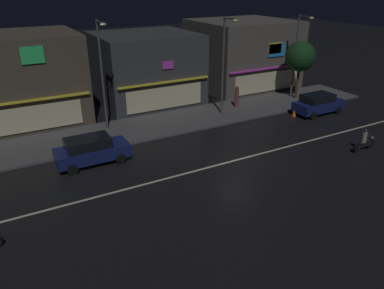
% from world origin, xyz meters
% --- Properties ---
extents(ground_plane, '(140.00, 140.00, 0.00)m').
position_xyz_m(ground_plane, '(0.00, 0.00, 0.00)').
color(ground_plane, black).
extents(lane_divider_stripe, '(33.76, 0.16, 0.01)m').
position_xyz_m(lane_divider_stripe, '(0.00, 0.00, 0.01)').
color(lane_divider_stripe, beige).
rests_on(lane_divider_stripe, ground).
extents(sidewalk_far, '(35.54, 4.82, 0.14)m').
position_xyz_m(sidewalk_far, '(0.00, 7.68, 0.07)').
color(sidewalk_far, '#4C4C4F').
rests_on(sidewalk_far, ground).
extents(storefront_left_block, '(8.34, 7.88, 5.97)m').
position_xyz_m(storefront_left_block, '(0.00, 13.95, 2.98)').
color(storefront_left_block, '#383A3F').
rests_on(storefront_left_block, ground).
extents(storefront_center_block, '(9.25, 8.67, 6.51)m').
position_xyz_m(storefront_center_block, '(10.66, 14.35, 3.25)').
color(storefront_center_block, '#56514C').
rests_on(storefront_center_block, ground).
extents(storefront_right_block, '(9.65, 7.52, 6.62)m').
position_xyz_m(storefront_right_block, '(-10.66, 13.77, 3.30)').
color(storefront_right_block, '#4C443A').
rests_on(storefront_right_block, ground).
extents(streetlamp_west, '(0.44, 1.64, 7.63)m').
position_xyz_m(streetlamp_west, '(-5.38, 8.43, 4.60)').
color(streetlamp_west, '#47494C').
rests_on(streetlamp_west, sidewalk_far).
extents(streetlamp_mid, '(0.44, 1.64, 7.53)m').
position_xyz_m(streetlamp_mid, '(3.79, 7.21, 4.55)').
color(streetlamp_mid, '#47494C').
rests_on(streetlamp_mid, sidewalk_far).
extents(streetlamp_east, '(0.44, 1.64, 7.26)m').
position_xyz_m(streetlamp_east, '(12.10, 8.09, 4.41)').
color(streetlamp_east, '#47494C').
rests_on(streetlamp_east, sidewalk_far).
extents(pedestrian_on_sidewalk, '(0.34, 0.34, 1.91)m').
position_xyz_m(pedestrian_on_sidewalk, '(5.84, 8.22, 1.03)').
color(pedestrian_on_sidewalk, brown).
rests_on(pedestrian_on_sidewalk, sidewalk_far).
extents(street_tree, '(2.65, 2.65, 5.13)m').
position_xyz_m(street_tree, '(12.14, 7.70, 3.93)').
color(street_tree, '#473323').
rests_on(street_tree, sidewalk_far).
extents(parked_car_near_kerb, '(4.30, 1.98, 1.67)m').
position_xyz_m(parked_car_near_kerb, '(10.90, 3.86, 0.87)').
color(parked_car_near_kerb, navy).
rests_on(parked_car_near_kerb, ground).
extents(parked_car_trailing, '(4.30, 1.98, 1.67)m').
position_xyz_m(parked_car_trailing, '(-7.77, 3.89, 0.87)').
color(parked_car_trailing, navy).
rests_on(parked_car_trailing, ground).
extents(motorcycle_following, '(1.90, 0.60, 1.52)m').
position_xyz_m(motorcycle_following, '(8.04, -2.81, 0.63)').
color(motorcycle_following, black).
rests_on(motorcycle_following, ground).
extents(traffic_cone, '(0.36, 0.36, 0.55)m').
position_xyz_m(traffic_cone, '(8.81, 4.33, 0.28)').
color(traffic_cone, orange).
rests_on(traffic_cone, ground).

